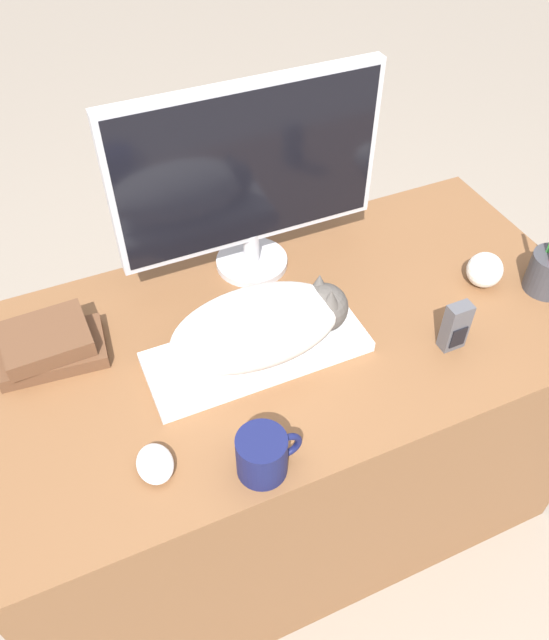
# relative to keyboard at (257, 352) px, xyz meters

# --- Properties ---
(ground_plane) EXTENTS (12.00, 12.00, 0.00)m
(ground_plane) POSITION_rel_keyboard_xyz_m (0.10, -0.30, -0.74)
(ground_plane) COLOR gray
(desk) EXTENTS (1.31, 0.67, 0.73)m
(desk) POSITION_rel_keyboard_xyz_m (0.10, 0.04, -0.38)
(desk) COLOR brown
(desk) RESTS_ON ground_plane
(keyboard) EXTENTS (0.44, 0.17, 0.02)m
(keyboard) POSITION_rel_keyboard_xyz_m (0.00, 0.00, 0.00)
(keyboard) COLOR silver
(keyboard) RESTS_ON desk
(cat) EXTENTS (0.36, 0.19, 0.12)m
(cat) POSITION_rel_keyboard_xyz_m (0.02, -0.00, 0.07)
(cat) COLOR white
(cat) RESTS_ON keyboard
(monitor) EXTENTS (0.58, 0.16, 0.44)m
(monitor) POSITION_rel_keyboard_xyz_m (0.10, 0.26, 0.23)
(monitor) COLOR #B7B7BC
(monitor) RESTS_ON desk
(computer_mouse) EXTENTS (0.06, 0.08, 0.03)m
(computer_mouse) POSITION_rel_keyboard_xyz_m (-0.26, -0.16, 0.00)
(computer_mouse) COLOR silver
(computer_mouse) RESTS_ON desk
(coffee_mug) EXTENTS (0.12, 0.09, 0.09)m
(coffee_mug) POSITION_rel_keyboard_xyz_m (-0.09, -0.24, 0.03)
(coffee_mug) COLOR #141947
(coffee_mug) RESTS_ON desk
(baseball) EXTENTS (0.08, 0.08, 0.08)m
(baseball) POSITION_rel_keyboard_xyz_m (0.54, -0.00, 0.03)
(baseball) COLOR silver
(baseball) RESTS_ON desk
(phone) EXTENTS (0.05, 0.03, 0.11)m
(phone) POSITION_rel_keyboard_xyz_m (0.37, -0.13, 0.04)
(phone) COLOR #4C4C51
(phone) RESTS_ON desk
(book_stack) EXTENTS (0.22, 0.15, 0.07)m
(book_stack) POSITION_rel_keyboard_xyz_m (-0.37, 0.17, 0.02)
(book_stack) COLOR brown
(book_stack) RESTS_ON desk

